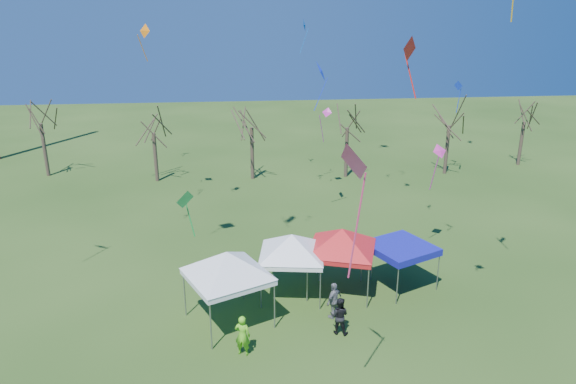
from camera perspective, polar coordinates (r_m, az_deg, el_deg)
The scene contains 23 objects.
ground at distance 24.20m, azimuth 4.77°, elevation -15.52°, with size 140.00×140.00×0.00m, color #254315.
tree_0 at distance 50.35m, azimuth -26.06°, elevation 8.74°, with size 3.83×3.83×8.44m.
tree_1 at distance 45.40m, azimuth -14.88°, elevation 8.21°, with size 3.42×3.42×7.54m.
tree_2 at distance 44.60m, azimuth -4.11°, elevation 9.25°, with size 3.71×3.71×8.18m.
tree_3 at distance 45.43m, azimuth 6.69°, elevation 9.08°, with size 3.59×3.59×7.91m.
tree_4 at distance 48.35m, azimuth 17.66°, elevation 8.89°, with size 3.58×3.58×7.89m.
tree_5 at distance 54.07m, azimuth 24.98°, elevation 8.64°, with size 3.39×3.39×7.46m.
tent_white_west at distance 23.53m, azimuth -6.82°, elevation -7.15°, with size 4.46×4.46×4.18m.
tent_white_mid at distance 25.82m, azimuth 0.42°, elevation -5.19°, with size 4.34×4.34×3.87m.
tent_red at distance 26.28m, azimuth 6.04°, elevation -4.55°, with size 4.32×4.32×4.03m.
tent_blue at distance 27.64m, azimuth 12.42°, elevation -6.14°, with size 3.98×3.98×2.37m.
person_dark at distance 23.88m, azimuth 5.72°, elevation -13.52°, with size 0.87×0.68×1.78m, color black.
person_grey at distance 24.95m, azimuth 5.15°, elevation -11.89°, with size 1.07×0.45×1.83m, color slate.
person_green at distance 22.53m, azimuth -5.07°, elevation -15.58°, with size 0.67×0.44×1.85m, color #67D021.
kite_27 at distance 22.58m, azimuth 13.27°, elevation 15.19°, with size 0.95×0.92×2.61m.
kite_12 at distance 48.33m, azimuth 18.42°, elevation 11.07°, with size 0.64×0.86×2.79m.
kite_11 at distance 34.13m, azimuth 3.73°, elevation 13.26°, with size 1.03×1.59×3.22m.
kite_22 at distance 41.17m, azimuth 4.30°, elevation 8.69°, with size 1.12×1.08×2.93m.
kite_19 at distance 39.61m, azimuth 1.87°, elevation 17.97°, with size 0.63×0.93×2.45m.
kite_1 at distance 23.22m, azimuth -11.41°, elevation -0.84°, with size 1.07×1.08×2.32m.
kite_5 at distance 15.64m, azimuth 7.45°, elevation 3.26°, with size 1.13×1.51×4.42m.
kite_17 at distance 30.64m, azimuth 16.49°, elevation 4.28°, with size 1.06×0.85×2.78m.
kite_13 at distance 38.19m, azimuth -15.68°, elevation 16.80°, with size 0.99×0.96×2.58m.
Camera 1 is at (-4.17, -19.58, 13.59)m, focal length 32.00 mm.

